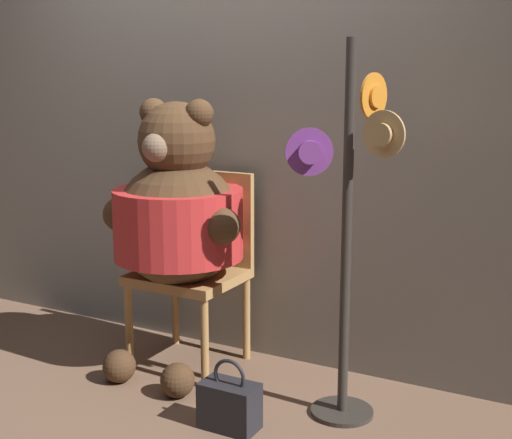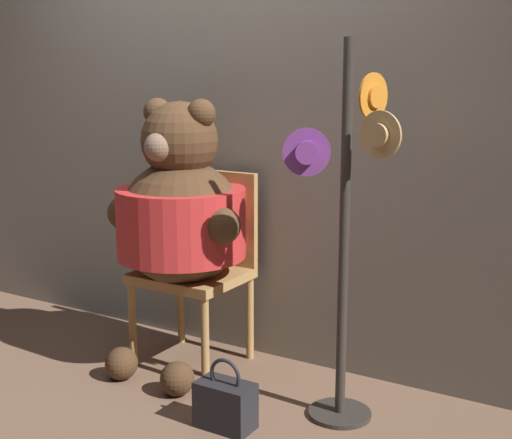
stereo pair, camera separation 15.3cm
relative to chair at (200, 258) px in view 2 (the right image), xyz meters
The scene contains 6 objects.
ground_plane 0.63m from the chair, 80.10° to the right, with size 14.00×14.00×0.00m, color brown.
wall_back 0.70m from the chair, 79.13° to the left, with size 8.00×0.10×2.38m.
chair is the anchor object (origin of this frame).
teddy_bear 0.31m from the chair, 90.96° to the right, with size 0.78×0.69×1.38m.
hat_display_rack 0.98m from the chair, 13.68° to the right, with size 0.48×0.42×1.64m.
handbag_on_ground 0.91m from the chair, 47.08° to the right, with size 0.25×0.14×0.31m.
Camera 2 is at (2.07, -2.63, 1.49)m, focal length 50.00 mm.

